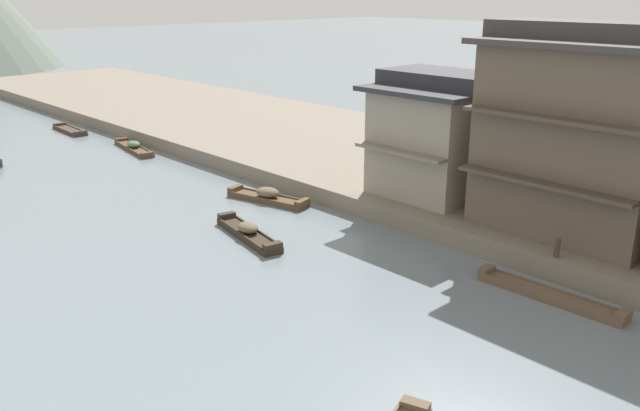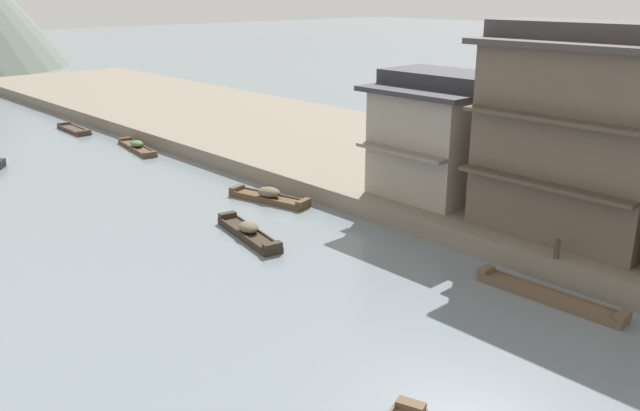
# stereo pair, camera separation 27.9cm
# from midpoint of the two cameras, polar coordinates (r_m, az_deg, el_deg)

# --- Properties ---
(riverbank_right) EXTENTS (18.00, 110.00, 0.94)m
(riverbank_right) POSITION_cam_midpoint_polar(r_m,az_deg,el_deg) (44.14, 3.75, 4.69)
(riverbank_right) COLOR slate
(riverbank_right) RESTS_ON ground
(boat_moored_nearest) EXTENTS (1.87, 5.15, 0.74)m
(boat_moored_nearest) POSITION_cam_midpoint_polar(r_m,az_deg,el_deg) (30.13, -6.56, -2.39)
(boat_moored_nearest) COLOR #33281E
(boat_moored_nearest) RESTS_ON ground
(boat_moored_second) EXTENTS (1.01, 5.69, 0.48)m
(boat_moored_second) POSITION_cam_midpoint_polar(r_m,az_deg,el_deg) (25.59, 19.15, -7.45)
(boat_moored_second) COLOR brown
(boat_moored_second) RESTS_ON ground
(boat_moored_far) EXTENTS (1.81, 5.84, 0.68)m
(boat_moored_far) POSITION_cam_midpoint_polar(r_m,az_deg,el_deg) (48.40, -16.15, 4.91)
(boat_moored_far) COLOR brown
(boat_moored_far) RESTS_ON ground
(boat_midriver_drifting) EXTENTS (2.18, 4.98, 0.79)m
(boat_midriver_drifting) POSITION_cam_midpoint_polar(r_m,az_deg,el_deg) (35.19, -4.83, 0.77)
(boat_midriver_drifting) COLOR brown
(boat_midriver_drifting) RESTS_ON ground
(boat_upstream_distant) EXTENTS (1.23, 4.67, 0.42)m
(boat_upstream_distant) POSITION_cam_midpoint_polar(r_m,az_deg,el_deg) (56.49, -21.18, 6.16)
(boat_upstream_distant) COLOR #423328
(boat_upstream_distant) RESTS_ON ground
(house_waterfront_second) EXTENTS (6.40, 8.30, 8.74)m
(house_waterfront_second) POSITION_cam_midpoint_polar(r_m,az_deg,el_deg) (29.40, 21.66, 6.04)
(house_waterfront_second) COLOR brown
(house_waterfront_second) RESTS_ON riverbank_right
(house_waterfront_tall) EXTENTS (6.93, 6.05, 6.14)m
(house_waterfront_tall) POSITION_cam_midpoint_polar(r_m,az_deg,el_deg) (33.58, 10.31, 6.18)
(house_waterfront_tall) COLOR gray
(house_waterfront_tall) RESTS_ON riverbank_right
(mooring_post_dock_mid) EXTENTS (0.20, 0.20, 0.76)m
(mooring_post_dock_mid) POSITION_cam_midpoint_polar(r_m,az_deg,el_deg) (26.93, 19.78, -3.51)
(mooring_post_dock_mid) COLOR #473828
(mooring_post_dock_mid) RESTS_ON riverbank_right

